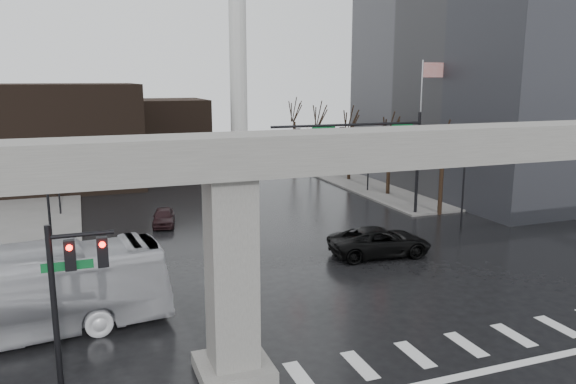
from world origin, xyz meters
name	(u,v)px	position (x,y,z in m)	size (l,w,h in m)	color
ground	(401,343)	(0.00, 0.00, 0.00)	(160.00, 160.00, 0.00)	black
sidewalk_ne	(431,171)	(26.00, 36.00, 0.07)	(28.00, 36.00, 0.15)	slate
elevated_guideway	(436,174)	(1.26, 0.00, 6.88)	(48.00, 2.60, 8.70)	gray
building_far_left	(55,135)	(-14.00, 42.00, 5.00)	(16.00, 14.00, 10.00)	black
building_far_mid	(164,132)	(-2.00, 52.00, 4.00)	(10.00, 10.00, 8.00)	black
smokestack	(238,53)	(6.00, 46.00, 13.35)	(3.60, 3.60, 30.00)	silver
signal_mast_arm	(375,142)	(8.99, 18.80, 5.83)	(12.12, 0.43, 8.00)	black
signal_left_pole	(70,281)	(-12.25, 0.50, 4.07)	(2.30, 0.30, 6.00)	black
flagpole_assembly	(424,115)	(15.29, 22.00, 7.53)	(2.06, 0.12, 12.00)	silver
lamp_right_0	(464,180)	(13.50, 14.00, 3.47)	(1.22, 0.32, 5.11)	black
lamp_right_1	(369,155)	(13.50, 28.00, 3.47)	(1.22, 0.32, 5.11)	black
lamp_right_2	(311,140)	(13.50, 42.00, 3.47)	(1.22, 0.32, 5.11)	black
lamp_left_0	(49,211)	(-13.50, 14.00, 3.47)	(1.22, 0.32, 5.11)	black
lamp_left_1	(57,172)	(-13.50, 28.00, 3.47)	(1.22, 0.32, 5.11)	black
lamp_left_2	(62,150)	(-13.50, 42.00, 3.47)	(1.22, 0.32, 5.11)	black
tree_right_0	(441,180)	(14.53, 18.02, 2.79)	(1.09, 1.58, 7.50)	black
tree_right_1	(389,164)	(14.53, 26.02, 2.85)	(1.09, 1.61, 7.67)	black
tree_right_2	(349,153)	(14.53, 34.02, 2.91)	(1.10, 1.63, 7.85)	black
tree_right_3	(319,144)	(14.53, 42.02, 2.98)	(1.11, 1.66, 8.02)	black
tree_right_4	(295,137)	(14.53, 50.02, 3.04)	(1.12, 1.69, 8.19)	black
pickup_truck	(380,242)	(4.91, 10.46, 0.86)	(2.86, 6.19, 1.72)	black
city_bus	(1,297)	(-15.07, 5.90, 1.86)	(3.12, 13.34, 3.72)	silver
far_car	(164,217)	(-6.36, 22.07, 0.64)	(1.51, 3.76, 1.28)	black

